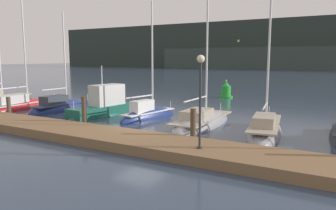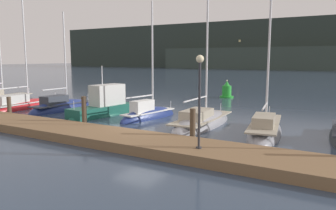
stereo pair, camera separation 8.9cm
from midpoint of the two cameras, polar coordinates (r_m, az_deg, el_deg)
The scene contains 14 objects.
ground_plane at distance 18.33m, azimuth -4.66°, elevation -4.90°, with size 400.00×400.00×0.00m, color #2D3D51.
dock at distance 16.46m, azimuth -9.30°, elevation -5.68°, with size 42.60×2.80×0.45m, color brown.
mooring_pile_1 at distance 25.25m, azimuth -25.82°, elevation -0.38°, with size 0.28×0.28×1.48m, color #4C3D2D.
mooring_pile_2 at distance 19.83m, azimuth -14.26°, elevation -1.29°, with size 0.28×0.28×1.92m, color #4C3D2D.
mooring_pile_3 at distance 15.83m, azimuth 4.47°, elevation -3.76°, with size 0.28×0.28×1.74m, color #4C3D2D.
sailboat_berth_2 at distance 29.79m, azimuth -24.10°, elevation -0.28°, with size 2.61×8.38×12.29m.
sailboat_berth_3 at distance 27.52m, azimuth -17.90°, elevation -0.66°, with size 1.83×6.28×8.59m.
motorboat_berth_4 at distance 24.31m, azimuth -11.11°, elevation -0.70°, with size 2.51×5.93×4.05m.
sailboat_berth_5 at distance 22.62m, azimuth -3.36°, elevation -2.03°, with size 2.05×5.43×8.70m.
sailboat_berth_6 at distance 20.48m, azimuth 6.06°, elevation -3.26°, with size 2.31×7.30×10.63m.
sailboat_berth_7 at distance 18.77m, azimuth 16.60°, elevation -4.53°, with size 2.78×7.02×10.55m.
channel_buoy at distance 35.15m, azimuth 10.26°, elevation 2.40°, with size 1.45×1.45×1.87m.
dock_lamppost at distance 13.20m, azimuth 5.72°, elevation 3.27°, with size 0.32×0.32×3.81m.
hillside_backdrop at distance 131.32m, azimuth 26.65°, elevation 9.22°, with size 240.00×23.00×18.50m.
Camera 2 is at (10.20, -14.66, 4.13)m, focal length 35.00 mm.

